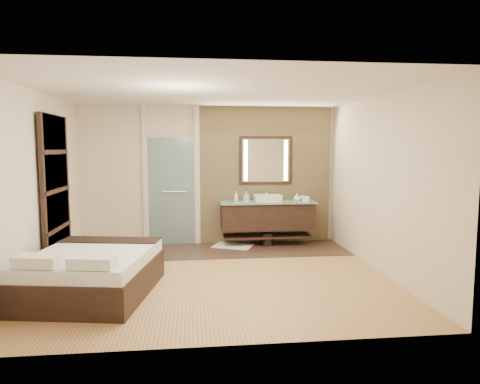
{
  "coord_description": "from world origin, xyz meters",
  "views": [
    {
      "loc": [
        -0.34,
        -6.19,
        1.91
      ],
      "look_at": [
        0.42,
        0.6,
        1.19
      ],
      "focal_mm": 32.0,
      "sensor_mm": 36.0,
      "label": 1
    }
  ],
  "objects": [
    {
      "name": "cup",
      "position": [
        1.81,
        1.98,
        0.91
      ],
      "size": [
        0.14,
        0.14,
        0.09
      ],
      "primitive_type": "imported",
      "rotation": [
        0.0,
        0.0,
        0.21
      ],
      "color": "silver",
      "rests_on": "vanity"
    },
    {
      "name": "shoji_partition",
      "position": [
        -2.43,
        0.6,
        1.21
      ],
      "size": [
        0.06,
        1.2,
        2.4
      ],
      "color": "black",
      "rests_on": "floor"
    },
    {
      "name": "tile_strip",
      "position": [
        0.6,
        1.6,
        0.01
      ],
      "size": [
        3.8,
        1.3,
        0.01
      ],
      "primitive_type": "cube",
      "color": "#31221A",
      "rests_on": "floor"
    },
    {
      "name": "bath_mat",
      "position": [
        0.42,
        1.85,
        0.02
      ],
      "size": [
        0.86,
        0.75,
        0.02
      ],
      "primitive_type": "cube",
      "rotation": [
        0.0,
        0.0,
        -0.42
      ],
      "color": "white",
      "rests_on": "floor"
    },
    {
      "name": "stone_wall",
      "position": [
        1.1,
        2.21,
        1.35
      ],
      "size": [
        2.6,
        0.08,
        2.7
      ],
      "primitive_type": "cube",
      "color": "tan",
      "rests_on": "floor"
    },
    {
      "name": "waste_bin",
      "position": [
        1.09,
        1.85,
        0.13
      ],
      "size": [
        0.25,
        0.25,
        0.25
      ],
      "primitive_type": "cylinder",
      "rotation": [
        0.0,
        0.0,
        -0.3
      ],
      "color": "black",
      "rests_on": "floor"
    },
    {
      "name": "soap_bottle_a",
      "position": [
        0.49,
        1.94,
        0.97
      ],
      "size": [
        0.09,
        0.09,
        0.21
      ],
      "primitive_type": "imported",
      "rotation": [
        0.0,
        0.0,
        0.13
      ],
      "color": "silver",
      "rests_on": "vanity"
    },
    {
      "name": "bed",
      "position": [
        -1.65,
        -0.61,
        0.29
      ],
      "size": [
        1.74,
        2.04,
        0.7
      ],
      "rotation": [
        0.0,
        0.0,
        -0.17
      ],
      "color": "black",
      "rests_on": "floor"
    },
    {
      "name": "vanity",
      "position": [
        1.1,
        1.92,
        0.58
      ],
      "size": [
        1.85,
        0.55,
        0.88
      ],
      "color": "black",
      "rests_on": "stone_wall"
    },
    {
      "name": "mirror_unit",
      "position": [
        1.1,
        2.16,
        1.65
      ],
      "size": [
        1.06,
        0.04,
        0.96
      ],
      "color": "black",
      "rests_on": "stone_wall"
    },
    {
      "name": "soap_bottle_c",
      "position": [
        1.67,
        1.87,
        0.94
      ],
      "size": [
        0.14,
        0.14,
        0.15
      ],
      "primitive_type": "imported",
      "rotation": [
        0.0,
        0.0,
        -0.15
      ],
      "color": "#C3F5EE",
      "rests_on": "vanity"
    },
    {
      "name": "soap_bottle_b",
      "position": [
        0.69,
        2.01,
        0.96
      ],
      "size": [
        0.11,
        0.11,
        0.19
      ],
      "primitive_type": "imported",
      "rotation": [
        0.0,
        0.0,
        0.31
      ],
      "color": "#B2B2B2",
      "rests_on": "vanity"
    },
    {
      "name": "frosted_door",
      "position": [
        -0.75,
        2.2,
        1.14
      ],
      "size": [
        1.1,
        0.12,
        2.7
      ],
      "color": "#9CC6C3",
      "rests_on": "floor"
    },
    {
      "name": "floor",
      "position": [
        0.0,
        0.0,
        0.0
      ],
      "size": [
        5.0,
        5.0,
        0.0
      ],
      "primitive_type": "plane",
      "color": "#9B6941",
      "rests_on": "ground"
    },
    {
      "name": "tissue_box",
      "position": [
        1.82,
        1.76,
        0.92
      ],
      "size": [
        0.15,
        0.15,
        0.1
      ],
      "primitive_type": "cube",
      "rotation": [
        0.0,
        0.0,
        -0.27
      ],
      "color": "white",
      "rests_on": "vanity"
    }
  ]
}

